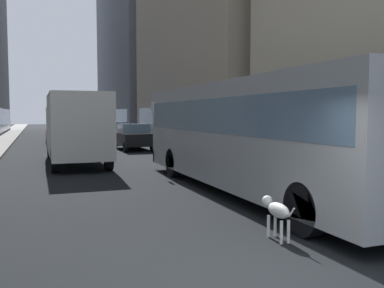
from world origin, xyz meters
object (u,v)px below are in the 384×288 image
Objects in this scene: box_truck at (76,126)px; pedestrian_with_handbag at (289,148)px; car_blue_hatchback at (114,132)px; transit_bus at (251,130)px; car_silver_sedan at (63,135)px; car_black_suv at (133,136)px; dalmatian_dog at (276,210)px; car_red_coupe at (59,132)px.

box_truck is 4.44× the size of pedestrian_with_handbag.
pedestrian_with_handbag is at bearing -82.05° from car_blue_hatchback.
transit_bus is 2.84× the size of car_silver_sedan.
transit_bus is 15.30m from car_black_suv.
transit_bus is 9.57m from box_truck.
car_black_suv is at bearing 102.01° from pedestrian_with_handbag.
car_silver_sedan is 9.48m from box_truck.
car_black_suv is 4.92m from car_silver_sedan.
box_truck is at bearing 100.21° from dalmatian_dog.
transit_bus is 2.46× the size of car_blue_hatchback.
dalmatian_dog is at bearing -85.22° from car_red_coupe.
box_truck reaches higher than car_black_suv.
transit_bus is at bearing 67.57° from dalmatian_dog.
box_truck is (-4.00, -6.57, 0.84)m from car_black_suv.
car_silver_sedan is (0.00, -5.33, -0.00)m from car_red_coupe.
car_black_suv is at bearing 58.68° from box_truck.
transit_bus is at bearing -80.32° from car_red_coupe.
car_silver_sedan is 2.40× the size of pedestrian_with_handbag.
car_silver_sedan is 4.22× the size of dalmatian_dog.
car_black_suv is at bearing -63.98° from car_red_coupe.
car_blue_hatchback and car_silver_sedan have the same top height.
car_blue_hatchback is 5.62m from car_silver_sedan.
pedestrian_with_handbag is at bearing -72.30° from car_red_coupe.
car_red_coupe is 2.69× the size of pedestrian_with_handbag.
car_silver_sedan is at bearing 90.00° from box_truck.
car_blue_hatchback is (-0.00, 6.82, 0.00)m from car_black_suv.
car_blue_hatchback is at bearing -18.97° from car_red_coupe.
transit_bus is 11.98× the size of dalmatian_dog.
box_truck is at bearing 114.70° from transit_bus.
transit_bus is at bearing -65.30° from box_truck.
dalmatian_dog is (2.31, -12.80, -1.15)m from box_truck.
box_truck is at bearing -121.32° from car_black_suv.
car_blue_hatchback is 1.15× the size of car_silver_sedan.
car_silver_sedan is at bearing 102.44° from transit_bus.
transit_bus is 6.82× the size of pedestrian_with_handbag.
pedestrian_with_handbag reaches higher than car_red_coupe.
car_blue_hatchback reaches higher than dalmatian_dog.
box_truck is (-0.00, -9.44, 0.85)m from car_silver_sedan.
box_truck is 13.06m from dalmatian_dog.
car_red_coupe and car_blue_hatchback have the same top height.
car_red_coupe and car_silver_sedan have the same top height.
pedestrian_with_handbag is (6.77, -6.46, -0.65)m from box_truck.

